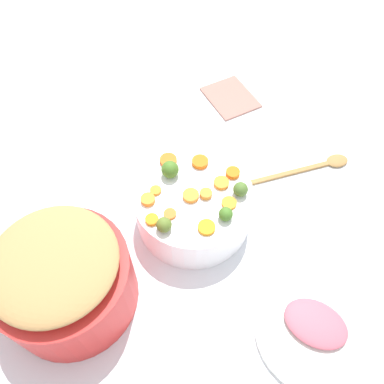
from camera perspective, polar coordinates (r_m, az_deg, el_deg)
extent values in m
cube|color=white|center=(0.94, 0.14, -3.89)|extent=(2.40, 2.40, 0.02)
cylinder|color=white|center=(0.89, 0.00, -2.23)|extent=(0.27, 0.27, 0.10)
cylinder|color=red|center=(0.82, -17.92, -12.68)|extent=(0.27, 0.27, 0.15)
ellipsoid|color=tan|center=(0.73, -19.89, -9.73)|extent=(0.24, 0.24, 0.05)
cylinder|color=orange|center=(0.82, -3.26, -3.24)|extent=(0.04, 0.04, 0.01)
cylinder|color=orange|center=(0.85, -5.37, 0.22)|extent=(0.03, 0.03, 0.01)
cylinder|color=orange|center=(0.86, 4.35, 1.33)|extent=(0.04, 0.04, 0.01)
cylinder|color=orange|center=(0.80, 2.16, -5.23)|extent=(0.04, 0.04, 0.01)
cylinder|color=orange|center=(0.84, -6.46, -1.34)|extent=(0.04, 0.04, 0.01)
cylinder|color=orange|center=(0.90, -3.51, 4.67)|extent=(0.04, 0.04, 0.01)
cylinder|color=orange|center=(0.84, -0.18, -0.54)|extent=(0.05, 0.05, 0.01)
cylinder|color=orange|center=(0.88, 6.03, 2.82)|extent=(0.04, 0.04, 0.01)
cylinder|color=orange|center=(0.84, 2.07, -0.29)|extent=(0.04, 0.04, 0.01)
cylinder|color=orange|center=(0.83, 5.49, -1.62)|extent=(0.04, 0.04, 0.01)
cylinder|color=orange|center=(0.89, 1.20, 4.44)|extent=(0.05, 0.05, 0.01)
cylinder|color=orange|center=(0.81, -5.93, -4.08)|extent=(0.04, 0.04, 0.01)
sphere|color=#4A7926|center=(0.86, -3.26, 3.35)|extent=(0.04, 0.04, 0.04)
sphere|color=#50742F|center=(0.84, 7.16, 0.40)|extent=(0.03, 0.03, 0.03)
sphere|color=olive|center=(0.79, -4.15, -4.83)|extent=(0.03, 0.03, 0.03)
sphere|color=#477A28|center=(0.80, 4.99, -3.26)|extent=(0.03, 0.03, 0.03)
cube|color=#A97B42|center=(1.03, 13.77, 2.61)|extent=(0.03, 0.26, 0.01)
ellipsoid|color=#A97B42|center=(1.10, 20.59, 4.35)|extent=(0.05, 0.06, 0.01)
cylinder|color=white|center=(0.86, 17.47, -19.07)|extent=(0.24, 0.24, 0.01)
ellipsoid|color=#CF5E70|center=(0.85, 17.77, -17.94)|extent=(0.15, 0.16, 0.02)
cube|color=#AF776A|center=(1.21, 5.67, 13.70)|extent=(0.18, 0.16, 0.01)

